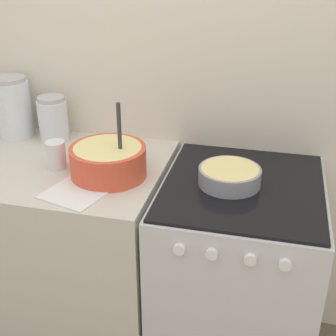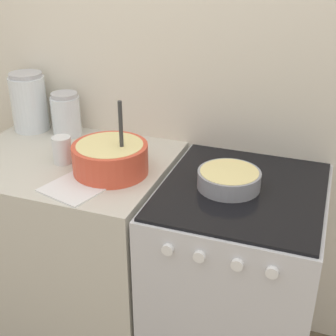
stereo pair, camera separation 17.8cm
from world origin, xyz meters
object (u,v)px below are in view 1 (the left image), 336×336
storage_jar_middle (53,121)px  tin_can (56,155)px  stove (235,281)px  mixing_bowl (108,159)px  storage_jar_left (13,111)px  baking_pan (230,176)px

storage_jar_middle → tin_can: storage_jar_middle is taller
stove → mixing_bowl: size_ratio=3.08×
mixing_bowl → stove: bearing=5.4°
storage_jar_middle → tin_can: size_ratio=1.78×
storage_jar_left → tin_can: size_ratio=2.44×
stove → tin_can: size_ratio=8.17×
mixing_bowl → baking_pan: mixing_bowl is taller
stove → baking_pan: baking_pan is taller
stove → mixing_bowl: (-0.52, -0.05, 0.54)m
mixing_bowl → baking_pan: (0.47, 0.04, -0.03)m
stove → storage_jar_left: 1.27m
storage_jar_middle → storage_jar_left: bearing=180.0°
mixing_bowl → storage_jar_middle: size_ratio=1.49×
baking_pan → storage_jar_left: (-1.04, 0.25, 0.08)m
storage_jar_middle → tin_can: 0.31m
storage_jar_left → mixing_bowl: bearing=-27.0°
storage_jar_middle → tin_can: bearing=-62.5°
mixing_bowl → storage_jar_left: 0.64m
baking_pan → storage_jar_middle: storage_jar_middle is taller
storage_jar_middle → baking_pan: bearing=-16.7°
tin_can → stove: bearing=2.7°
storage_jar_left → storage_jar_middle: 0.20m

